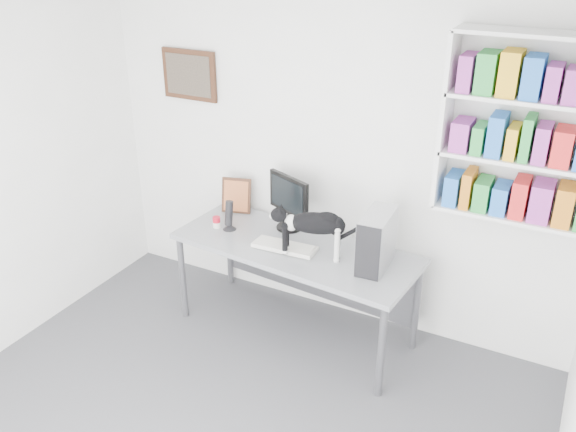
{
  "coord_description": "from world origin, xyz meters",
  "views": [
    {
      "loc": [
        1.79,
        -2.18,
        3.05
      ],
      "look_at": [
        -0.14,
        1.53,
        1.03
      ],
      "focal_mm": 38.0,
      "sensor_mm": 36.0,
      "label": 1
    }
  ],
  "objects_px": {
    "keyboard": "(285,247)",
    "leaning_print": "(236,195)",
    "pc_tower": "(377,240)",
    "speaker": "(229,215)",
    "soup_can": "(217,222)",
    "bookshelf": "(523,130)",
    "monitor": "(289,202)",
    "cat": "(314,235)",
    "desk": "(295,290)"
  },
  "relations": [
    {
      "from": "desk",
      "to": "monitor",
      "type": "relative_size",
      "value": 4.11
    },
    {
      "from": "leaning_print",
      "to": "monitor",
      "type": "bearing_deg",
      "value": -23.1
    },
    {
      "from": "monitor",
      "to": "leaning_print",
      "type": "relative_size",
      "value": 1.49
    },
    {
      "from": "keyboard",
      "to": "monitor",
      "type": "bearing_deg",
      "value": 108.51
    },
    {
      "from": "monitor",
      "to": "keyboard",
      "type": "height_order",
      "value": "monitor"
    },
    {
      "from": "soup_can",
      "to": "desk",
      "type": "bearing_deg",
      "value": 0.9
    },
    {
      "from": "monitor",
      "to": "speaker",
      "type": "xyz_separation_m",
      "value": [
        -0.42,
        -0.24,
        -0.11
      ]
    },
    {
      "from": "keyboard",
      "to": "speaker",
      "type": "relative_size",
      "value": 1.91
    },
    {
      "from": "bookshelf",
      "to": "soup_can",
      "type": "distance_m",
      "value": 2.43
    },
    {
      "from": "desk",
      "to": "leaning_print",
      "type": "xyz_separation_m",
      "value": [
        -0.73,
        0.32,
        0.56
      ]
    },
    {
      "from": "bookshelf",
      "to": "speaker",
      "type": "distance_m",
      "value": 2.29
    },
    {
      "from": "bookshelf",
      "to": "monitor",
      "type": "distance_m",
      "value": 1.84
    },
    {
      "from": "speaker",
      "to": "cat",
      "type": "bearing_deg",
      "value": -4.88
    },
    {
      "from": "bookshelf",
      "to": "pc_tower",
      "type": "relative_size",
      "value": 2.97
    },
    {
      "from": "bookshelf",
      "to": "speaker",
      "type": "relative_size",
      "value": 4.84
    },
    {
      "from": "speaker",
      "to": "soup_can",
      "type": "distance_m",
      "value": 0.14
    },
    {
      "from": "monitor",
      "to": "keyboard",
      "type": "distance_m",
      "value": 0.41
    },
    {
      "from": "monitor",
      "to": "keyboard",
      "type": "xyz_separation_m",
      "value": [
        0.13,
        -0.33,
        -0.21
      ]
    },
    {
      "from": "bookshelf",
      "to": "monitor",
      "type": "height_order",
      "value": "bookshelf"
    },
    {
      "from": "keyboard",
      "to": "leaning_print",
      "type": "relative_size",
      "value": 1.56
    },
    {
      "from": "pc_tower",
      "to": "soup_can",
      "type": "height_order",
      "value": "pc_tower"
    },
    {
      "from": "keyboard",
      "to": "pc_tower",
      "type": "distance_m",
      "value": 0.73
    },
    {
      "from": "bookshelf",
      "to": "desk",
      "type": "bearing_deg",
      "value": -167.02
    },
    {
      "from": "monitor",
      "to": "cat",
      "type": "height_order",
      "value": "monitor"
    },
    {
      "from": "pc_tower",
      "to": "leaning_print",
      "type": "xyz_separation_m",
      "value": [
        -1.38,
        0.32,
        -0.05
      ]
    },
    {
      "from": "pc_tower",
      "to": "soup_can",
      "type": "distance_m",
      "value": 1.37
    },
    {
      "from": "pc_tower",
      "to": "speaker",
      "type": "xyz_separation_m",
      "value": [
        -1.25,
        0.01,
        -0.08
      ]
    },
    {
      "from": "leaning_print",
      "to": "soup_can",
      "type": "distance_m",
      "value": 0.35
    },
    {
      "from": "desk",
      "to": "cat",
      "type": "height_order",
      "value": "cat"
    },
    {
      "from": "soup_can",
      "to": "cat",
      "type": "xyz_separation_m",
      "value": [
        0.91,
        -0.09,
        0.15
      ]
    },
    {
      "from": "keyboard",
      "to": "speaker",
      "type": "xyz_separation_m",
      "value": [
        -0.55,
        0.09,
        0.11
      ]
    },
    {
      "from": "desk",
      "to": "cat",
      "type": "bearing_deg",
      "value": -20.68
    },
    {
      "from": "desk",
      "to": "keyboard",
      "type": "bearing_deg",
      "value": -116.72
    },
    {
      "from": "bookshelf",
      "to": "leaning_print",
      "type": "bearing_deg",
      "value": -179.58
    },
    {
      "from": "speaker",
      "to": "monitor",
      "type": "bearing_deg",
      "value": 32.24
    },
    {
      "from": "keyboard",
      "to": "bookshelf",
      "type": "bearing_deg",
      "value": 12.13
    },
    {
      "from": "pc_tower",
      "to": "bookshelf",
      "type": "bearing_deg",
      "value": 19.5
    },
    {
      "from": "monitor",
      "to": "leaning_print",
      "type": "height_order",
      "value": "monitor"
    },
    {
      "from": "bookshelf",
      "to": "leaning_print",
      "type": "distance_m",
      "value": 2.37
    },
    {
      "from": "monitor",
      "to": "leaning_print",
      "type": "bearing_deg",
      "value": -165.06
    },
    {
      "from": "pc_tower",
      "to": "soup_can",
      "type": "relative_size",
      "value": 4.5
    },
    {
      "from": "desk",
      "to": "soup_can",
      "type": "height_order",
      "value": "soup_can"
    },
    {
      "from": "soup_can",
      "to": "cat",
      "type": "bearing_deg",
      "value": -5.4
    },
    {
      "from": "pc_tower",
      "to": "speaker",
      "type": "distance_m",
      "value": 1.25
    },
    {
      "from": "soup_can",
      "to": "speaker",
      "type": "bearing_deg",
      "value": 9.81
    },
    {
      "from": "soup_can",
      "to": "monitor",
      "type": "bearing_deg",
      "value": 25.9
    },
    {
      "from": "desk",
      "to": "cat",
      "type": "xyz_separation_m",
      "value": [
        0.2,
        -0.1,
        0.59
      ]
    },
    {
      "from": "bookshelf",
      "to": "pc_tower",
      "type": "bearing_deg",
      "value": -157.57
    },
    {
      "from": "bookshelf",
      "to": "soup_can",
      "type": "height_order",
      "value": "bookshelf"
    },
    {
      "from": "leaning_print",
      "to": "cat",
      "type": "bearing_deg",
      "value": -39.79
    }
  ]
}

